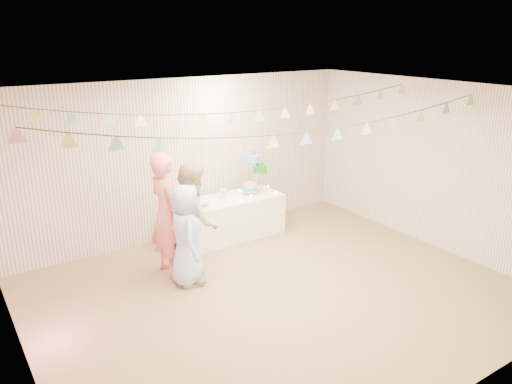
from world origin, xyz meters
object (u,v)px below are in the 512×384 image
cake_stand (255,169)px  person_adult_b (194,221)px  person_child (187,235)px  table (229,218)px  person_adult_a (166,214)px

cake_stand → person_adult_b: (-1.65, -0.97, -0.27)m
cake_stand → person_adult_b: person_adult_b is taller
person_child → cake_stand: bearing=-40.4°
person_child → person_adult_b: bearing=-34.3°
table → person_child: 1.69m
person_adult_a → person_child: person_adult_a is taller
person_adult_a → person_adult_b: person_adult_a is taller
cake_stand → person_adult_a: (-1.92, -0.70, -0.21)m
person_adult_b → cake_stand: bearing=-42.2°
cake_stand → table: bearing=-174.8°
table → person_child: size_ratio=1.29×
cake_stand → person_adult_b: size_ratio=0.41×
person_child → person_adult_a: bearing=32.2°
table → person_child: bearing=-140.4°
person_adult_b → table: bearing=-32.7°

